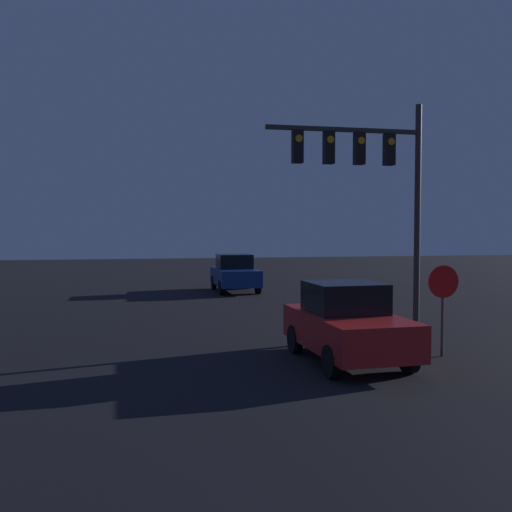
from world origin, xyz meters
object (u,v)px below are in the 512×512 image
Objects in this scene: car_near at (347,324)px; car_far at (235,274)px; traffic_signal_mast at (373,174)px; stop_sign at (443,293)px.

car_near is 15.16m from car_far.
traffic_signal_mast is at bearing -124.63° from car_near.
car_far is 15.33m from stop_sign.
stop_sign is at bearing 178.83° from car_near.
traffic_signal_mast is at bearing 102.10° from stop_sign.
stop_sign is (0.61, -2.84, -3.08)m from traffic_signal_mast.
car_near is 1.83× the size of stop_sign.
car_near is 0.61× the size of traffic_signal_mast.
stop_sign is (2.44, 0.04, 0.66)m from car_near.
car_near is 1.01× the size of car_far.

